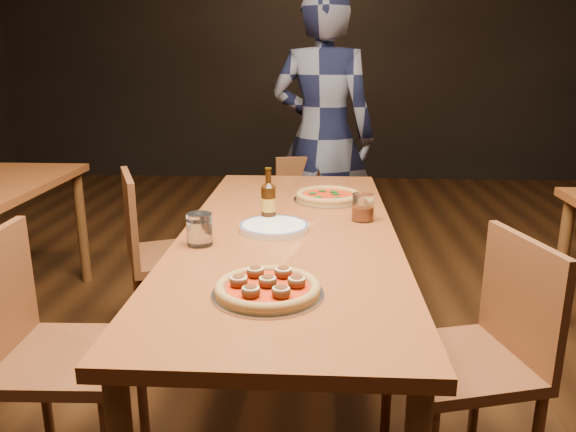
# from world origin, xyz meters

# --- Properties ---
(ground) EXTENTS (9.00, 9.00, 0.00)m
(ground) POSITION_xyz_m (0.00, 0.00, 0.00)
(ground) COLOR black
(table_main) EXTENTS (0.80, 2.00, 0.75)m
(table_main) POSITION_xyz_m (0.00, 0.00, 0.68)
(table_main) COLOR brown
(table_main) RESTS_ON ground
(chair_main_nw) EXTENTS (0.43, 0.43, 0.90)m
(chair_main_nw) POSITION_xyz_m (-0.70, -0.45, 0.45)
(chair_main_nw) COLOR #5A2D17
(chair_main_nw) RESTS_ON ground
(chair_main_sw) EXTENTS (0.55, 0.55, 0.90)m
(chair_main_sw) POSITION_xyz_m (-0.59, 0.52, 0.45)
(chair_main_sw) COLOR #5A2D17
(chair_main_sw) RESTS_ON ground
(chair_main_e) EXTENTS (0.50, 0.50, 0.88)m
(chair_main_e) POSITION_xyz_m (0.58, -0.39, 0.44)
(chair_main_e) COLOR #5A2D17
(chair_main_e) RESTS_ON ground
(chair_end) EXTENTS (0.47, 0.47, 0.83)m
(chair_end) POSITION_xyz_m (0.08, 1.21, 0.41)
(chair_end) COLOR #5A2D17
(chair_end) RESTS_ON ground
(pizza_meatball) EXTENTS (0.31, 0.31, 0.06)m
(pizza_meatball) POSITION_xyz_m (-0.03, -0.60, 0.77)
(pizza_meatball) COLOR #B7B7BF
(pizza_meatball) RESTS_ON table_main
(pizza_margherita) EXTENTS (0.31, 0.31, 0.04)m
(pizza_margherita) POSITION_xyz_m (0.15, 0.46, 0.77)
(pizza_margherita) COLOR #B7B7BF
(pizza_margherita) RESTS_ON table_main
(plate_stack) EXTENTS (0.26, 0.26, 0.02)m
(plate_stack) POSITION_xyz_m (-0.06, -0.01, 0.76)
(plate_stack) COLOR white
(plate_stack) RESTS_ON table_main
(beer_bottle) EXTENTS (0.06, 0.06, 0.21)m
(beer_bottle) POSITION_xyz_m (-0.09, 0.11, 0.83)
(beer_bottle) COLOR black
(beer_bottle) RESTS_ON table_main
(water_glass) EXTENTS (0.09, 0.09, 0.11)m
(water_glass) POSITION_xyz_m (-0.30, -0.19, 0.81)
(water_glass) COLOR white
(water_glass) RESTS_ON table_main
(amber_glass) EXTENTS (0.09, 0.09, 0.11)m
(amber_glass) POSITION_xyz_m (0.29, 0.15, 0.80)
(amber_glass) COLOR #8C360F
(amber_glass) RESTS_ON table_main
(diner) EXTENTS (0.73, 0.56, 1.79)m
(diner) POSITION_xyz_m (0.13, 1.49, 0.90)
(diner) COLOR black
(diner) RESTS_ON ground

